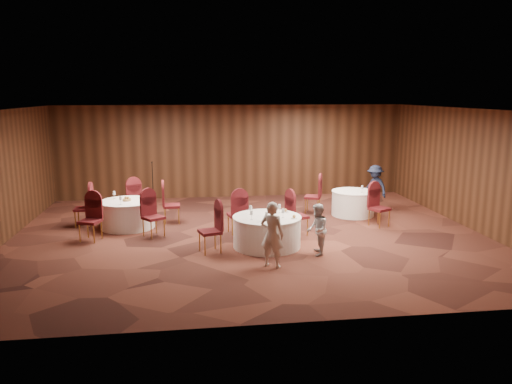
{
  "coord_description": "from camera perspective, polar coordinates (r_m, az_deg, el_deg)",
  "views": [
    {
      "loc": [
        -1.48,
        -12.25,
        3.6
      ],
      "look_at": [
        0.2,
        0.2,
        1.1
      ],
      "focal_mm": 35.0,
      "sensor_mm": 36.0,
      "label": 1
    }
  ],
  "objects": [
    {
      "name": "room_shell",
      "position": [
        12.44,
        -0.79,
        3.7
      ],
      "size": [
        12.0,
        12.0,
        12.0
      ],
      "color": "silver",
      "rests_on": "ground"
    },
    {
      "name": "man_c",
      "position": [
        16.04,
        13.44,
        0.52
      ],
      "size": [
        0.86,
        1.04,
        1.39
      ],
      "primitive_type": "imported",
      "rotation": [
        0.0,
        0.0,
        5.17
      ],
      "color": "black",
      "rests_on": "ground"
    },
    {
      "name": "ground",
      "position": [
        12.85,
        -0.77,
        -5.01
      ],
      "size": [
        12.0,
        12.0,
        0.0
      ],
      "primitive_type": "plane",
      "color": "black",
      "rests_on": "ground"
    },
    {
      "name": "tabletop_left",
      "position": [
        13.88,
        -14.56,
        -0.66
      ],
      "size": [
        0.91,
        0.8,
        0.22
      ],
      "color": "silver",
      "rests_on": "table_left"
    },
    {
      "name": "woman_a",
      "position": [
        10.42,
        1.86,
        -4.89
      ],
      "size": [
        0.61,
        0.55,
        1.41
      ],
      "primitive_type": "imported",
      "rotation": [
        0.0,
        0.0,
        2.62
      ],
      "color": "silver",
      "rests_on": "ground"
    },
    {
      "name": "chairs_left",
      "position": [
        13.9,
        -14.56,
        -1.99
      ],
      "size": [
        2.92,
        3.0,
        1.0
      ],
      "color": "#450D17",
      "rests_on": "ground"
    },
    {
      "name": "tabletop_right",
      "position": [
        14.84,
        12.04,
        0.52
      ],
      "size": [
        0.08,
        0.08,
        0.22
      ],
      "color": "silver",
      "rests_on": "table_right"
    },
    {
      "name": "tabletop_main",
      "position": [
        11.68,
        2.07,
        -2.4
      ],
      "size": [
        1.11,
        1.04,
        0.22
      ],
      "color": "silver",
      "rests_on": "table_main"
    },
    {
      "name": "woman_b",
      "position": [
        11.3,
        7.01,
        -4.29
      ],
      "size": [
        0.56,
        0.66,
        1.18
      ],
      "primitive_type": "imported",
      "rotation": [
        0.0,
        0.0,
        4.49
      ],
      "color": "silver",
      "rests_on": "ground"
    },
    {
      "name": "table_right",
      "position": [
        15.16,
        11.03,
        -1.23
      ],
      "size": [
        1.28,
        1.28,
        0.74
      ],
      "color": "white",
      "rests_on": "ground"
    },
    {
      "name": "chairs_right",
      "position": [
        14.63,
        10.05,
        -1.15
      ],
      "size": [
        2.11,
        2.48,
        1.0
      ],
      "color": "#450D17",
      "rests_on": "ground"
    },
    {
      "name": "table_main",
      "position": [
        11.86,
        1.26,
        -4.52
      ],
      "size": [
        1.63,
        1.63,
        0.74
      ],
      "color": "white",
      "rests_on": "ground"
    },
    {
      "name": "mic_stand",
      "position": [
        16.35,
        -11.67,
        -0.21
      ],
      "size": [
        0.24,
        0.24,
        1.46
      ],
      "color": "black",
      "rests_on": "ground"
    },
    {
      "name": "chairs_main",
      "position": [
        12.39,
        -0.74,
        -3.23
      ],
      "size": [
        2.95,
        2.14,
        1.0
      ],
      "color": "#450D17",
      "rests_on": "ground"
    },
    {
      "name": "table_left",
      "position": [
        13.98,
        -14.47,
        -2.45
      ],
      "size": [
        1.47,
        1.47,
        0.74
      ],
      "color": "white",
      "rests_on": "ground"
    }
  ]
}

